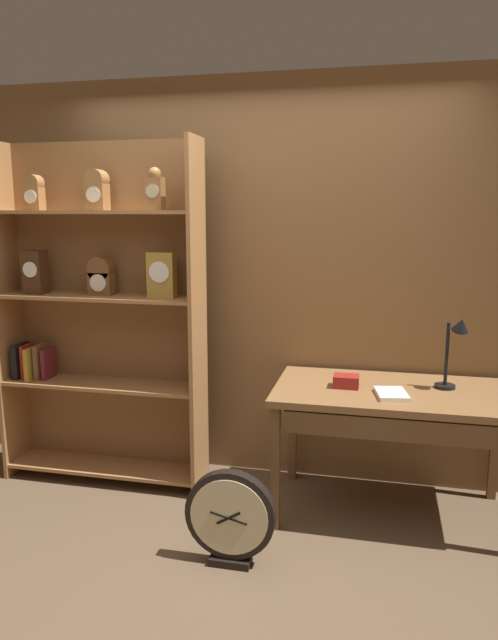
# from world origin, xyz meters

# --- Properties ---
(ground_plane) EXTENTS (10.00, 10.00, 0.00)m
(ground_plane) POSITION_xyz_m (0.00, 0.00, 0.00)
(ground_plane) COLOR brown
(back_wood_panel) EXTENTS (4.80, 0.05, 2.60)m
(back_wood_panel) POSITION_xyz_m (0.00, 1.36, 1.30)
(back_wood_panel) COLOR brown
(back_wood_panel) RESTS_ON ground
(bookshelf) EXTENTS (1.33, 0.31, 2.19)m
(bookshelf) POSITION_xyz_m (-1.01, 1.01, 1.12)
(bookshelf) COLOR #9E6B3D
(bookshelf) RESTS_ON ground
(workbench) EXTENTS (1.35, 0.74, 0.76)m
(workbench) POSITION_xyz_m (0.84, 0.90, 0.68)
(workbench) COLOR brown
(workbench) RESTS_ON ground
(desk_lamp) EXTENTS (0.18, 0.17, 0.43)m
(desk_lamp) POSITION_xyz_m (1.16, 1.00, 1.02)
(desk_lamp) COLOR black
(desk_lamp) RESTS_ON workbench
(toolbox_small) EXTENTS (0.14, 0.11, 0.07)m
(toolbox_small) POSITION_xyz_m (0.57, 0.91, 0.79)
(toolbox_small) COLOR maroon
(toolbox_small) RESTS_ON workbench
(open_repair_manual) EXTENTS (0.20, 0.25, 0.02)m
(open_repair_manual) POSITION_xyz_m (0.83, 0.80, 0.77)
(open_repair_manual) COLOR silver
(open_repair_manual) RESTS_ON workbench
(round_clock_large) EXTENTS (0.46, 0.11, 0.50)m
(round_clock_large) POSITION_xyz_m (0.06, 0.22, 0.26)
(round_clock_large) COLOR black
(round_clock_large) RESTS_ON ground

